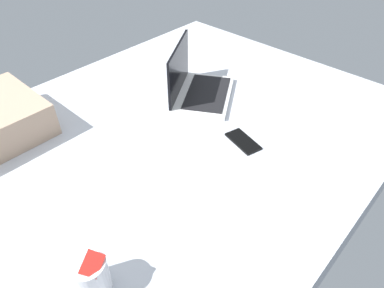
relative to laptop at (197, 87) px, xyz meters
The scene contains 4 objects.
bed_mattress 29.39cm from the laptop, 157.82° to the right, with size 180.00×140.00×18.00cm, color #B7BCC6.
laptop is the anchor object (origin of this frame).
snack_cup 91.57cm from the laptop, 153.89° to the right, with size 9.00×9.16×13.59cm.
cell_phone 36.31cm from the laptop, 109.45° to the right, with size 6.80×14.00×0.80cm, color black.
Camera 1 is at (-72.21, -76.35, 99.78)cm, focal length 32.02 mm.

